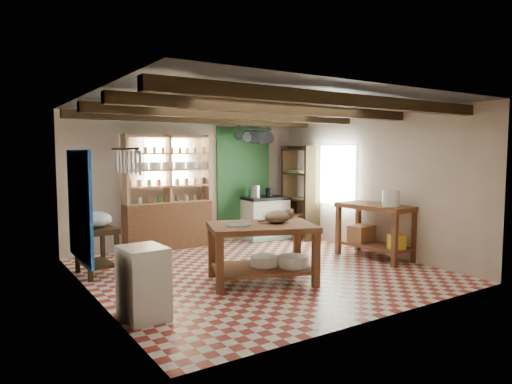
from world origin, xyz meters
TOP-DOWN VIEW (x-y plane):
  - floor at (0.00, 0.00)m, footprint 5.00×5.00m
  - ceiling at (0.00, 0.00)m, footprint 5.00×5.00m
  - wall_back at (0.00, 2.50)m, footprint 5.00×0.04m
  - wall_front at (0.00, -2.50)m, footprint 5.00×0.04m
  - wall_left at (-2.50, 0.00)m, footprint 0.04×5.00m
  - wall_right at (2.50, 0.00)m, footprint 0.04×5.00m
  - ceiling_beams at (0.00, 0.00)m, footprint 5.00×3.80m
  - blue_wall_patch at (-2.47, 0.90)m, footprint 0.04×1.40m
  - green_wall_patch at (1.25, 2.47)m, footprint 1.30×0.04m
  - window_back at (-0.50, 2.48)m, footprint 0.90×0.02m
  - window_right at (2.48, 1.00)m, footprint 0.02×1.30m
  - utensil_rail at (-2.44, -1.20)m, footprint 0.06×0.90m
  - pot_rack at (1.25, 2.05)m, footprint 0.86×0.12m
  - shelving_unit at (-0.55, 2.31)m, footprint 1.70×0.34m
  - tall_rack at (2.28, 1.80)m, footprint 0.40×0.86m
  - work_table at (-0.30, -0.56)m, footprint 1.73×1.44m
  - stove at (1.59, 2.15)m, footprint 0.96×0.68m
  - prep_table at (-2.20, 1.11)m, footprint 0.55×0.76m
  - white_cabinet at (-2.22, -1.05)m, footprint 0.48×0.57m
  - right_counter at (2.18, -0.43)m, footprint 0.76×1.38m
  - cat at (-0.05, -0.60)m, footprint 0.46×0.38m
  - steel_tray at (-0.65, -0.48)m, footprint 0.46×0.46m
  - basin_large at (-0.24, -0.53)m, footprint 0.52×0.52m
  - basin_small at (0.09, -0.81)m, footprint 0.56×0.56m
  - kettle_left at (1.34, 2.16)m, footprint 0.23×0.23m
  - kettle_right at (1.69, 2.14)m, footprint 0.16×0.16m
  - enamel_bowl at (-2.20, 1.11)m, footprint 0.51×0.51m
  - white_bucket at (2.16, -0.78)m, footprint 0.30×0.30m
  - wicker_basket at (2.16, -0.13)m, footprint 0.44×0.36m
  - yellow_tub at (2.21, -0.88)m, footprint 0.34×0.34m

SIDE VIEW (x-z plane):
  - floor at x=0.00m, z-range -0.02..0.00m
  - basin_large at x=-0.24m, z-range 0.22..0.36m
  - basin_small at x=0.09m, z-range 0.22..0.37m
  - prep_table at x=-2.20m, z-range 0.00..0.74m
  - yellow_tub at x=2.21m, z-range 0.25..0.49m
  - wicker_basket at x=2.16m, z-range 0.25..0.55m
  - white_cabinet at x=-2.22m, z-range 0.00..0.82m
  - work_table at x=-0.30m, z-range 0.00..0.84m
  - stove at x=1.59m, z-range 0.00..0.91m
  - right_counter at x=2.18m, z-range 0.00..0.96m
  - steel_tray at x=-0.65m, z-range 0.84..0.86m
  - enamel_bowl at x=-2.20m, z-range 0.74..0.97m
  - cat at x=-0.05m, z-range 0.84..1.02m
  - tall_rack at x=2.28m, z-range 0.00..2.00m
  - kettle_right at x=1.69m, z-range 0.91..1.09m
  - kettle_left at x=1.34m, z-range 0.91..1.16m
  - white_bucket at x=2.16m, z-range 0.96..1.24m
  - blue_wall_patch at x=-2.47m, z-range 0.30..1.90m
  - shelving_unit at x=-0.55m, z-range 0.00..2.20m
  - green_wall_patch at x=1.25m, z-range 0.10..2.40m
  - wall_back at x=0.00m, z-range 0.00..2.60m
  - wall_front at x=0.00m, z-range 0.00..2.60m
  - wall_left at x=-2.50m, z-range 0.00..2.60m
  - wall_right at x=2.50m, z-range 0.00..2.60m
  - window_right at x=2.48m, z-range 0.80..2.00m
  - window_back at x=-0.50m, z-range 1.30..2.10m
  - utensil_rail at x=-2.44m, z-range 1.64..1.92m
  - pot_rack at x=1.25m, z-range 2.00..2.36m
  - ceiling_beams at x=0.00m, z-range 2.40..2.56m
  - ceiling at x=0.00m, z-range 2.59..2.61m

